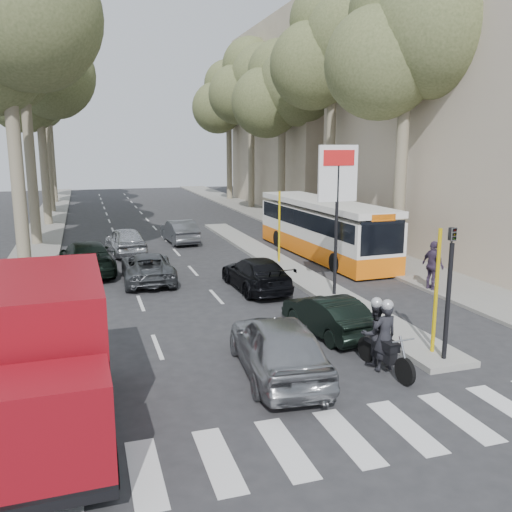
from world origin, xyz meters
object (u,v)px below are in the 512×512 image
Objects in this scene: dark_hatchback at (328,315)px; motorcycle at (380,337)px; red_truck at (46,356)px; city_bus at (323,227)px; silver_hatchback at (278,345)px.

motorcycle is at bearing 85.64° from dark_hatchback.
red_truck is (-7.64, -3.62, 1.03)m from dark_hatchback.
dark_hatchback is 0.33× the size of city_bus.
silver_hatchback is 2.03× the size of motorcycle.
red_truck is at bearing 18.19° from dark_hatchback.
dark_hatchback is at bearing -115.95° from city_bus.
red_truck is (-5.20, -1.29, 0.86)m from silver_hatchback.
motorcycle is at bearing -110.97° from city_bus.
dark_hatchback is 0.62× the size of red_truck.
red_truck is 2.60× the size of motorcycle.
silver_hatchback is at bearing 164.41° from motorcycle.
silver_hatchback is at bearing -120.93° from city_bus.
silver_hatchback is 1.25× the size of dark_hatchback.
dark_hatchback is at bearing 87.08° from motorcycle.
motorcycle reaches higher than silver_hatchback.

